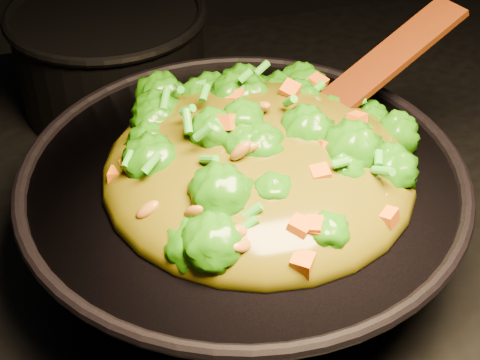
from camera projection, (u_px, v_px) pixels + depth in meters
name	position (u px, v px, depth m)	size (l,w,h in m)	color
wok	(243.00, 220.00, 0.76)	(0.43, 0.43, 0.12)	black
stir_fry	(259.00, 133.00, 0.69)	(0.31, 0.31, 0.11)	#216B07
spatula	(358.00, 84.00, 0.77)	(0.28, 0.04, 0.01)	#3E1506
back_pot	(111.00, 57.00, 1.00)	(0.25, 0.25, 0.14)	black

